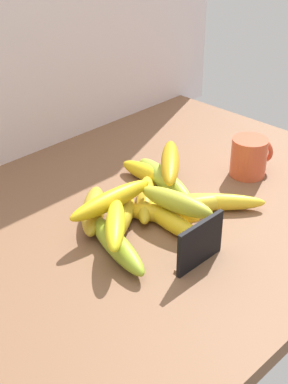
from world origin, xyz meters
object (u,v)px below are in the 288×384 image
(banana_0, at_px, (117,219))
(banana_3, at_px, (94,210))
(banana_7, at_px, (151,174))
(banana_13, at_px, (115,224))
(banana_10, at_px, (170,162))
(banana_4, at_px, (116,244))
(banana_11, at_px, (176,202))
(banana_6, at_px, (197,205))
(chalkboard_sign, at_px, (200,245))
(banana_12, at_px, (111,200))
(banana_1, at_px, (146,199))
(banana_9, at_px, (213,202))
(coffee_mug, at_px, (250,157))
(banana_2, at_px, (171,222))
(banana_8, at_px, (158,214))
(banana_5, at_px, (164,180))

(banana_0, height_order, banana_3, same)
(banana_7, height_order, banana_13, banana_13)
(banana_7, relative_size, banana_13, 1.00)
(banana_0, distance_m, banana_10, 0.19)
(banana_4, relative_size, banana_7, 1.25)
(banana_10, xyz_separation_m, banana_11, (-0.10, -0.11, -0.01))
(banana_6, xyz_separation_m, banana_11, (-0.06, -0.00, 0.04))
(chalkboard_sign, xyz_separation_m, banana_12, (-0.03, 0.19, 0.02))
(banana_1, distance_m, banana_4, 0.16)
(banana_1, relative_size, banana_13, 1.11)
(banana_9, bearing_deg, banana_13, 171.26)
(banana_4, bearing_deg, coffee_mug, 0.65)
(banana_2, distance_m, banana_6, 0.08)
(banana_2, bearing_deg, banana_0, 133.13)
(banana_8, bearing_deg, banana_6, -23.89)
(banana_5, xyz_separation_m, banana_12, (-0.18, -0.03, 0.04))
(banana_5, bearing_deg, banana_7, 91.47)
(banana_13, bearing_deg, banana_7, 29.91)
(chalkboard_sign, relative_size, coffee_mug, 1.18)
(chalkboard_sign, height_order, banana_11, chalkboard_sign)
(banana_0, height_order, banana_13, banana_13)
(banana_3, relative_size, banana_12, 0.86)
(banana_4, relative_size, banana_10, 1.04)
(banana_12, bearing_deg, banana_4, -128.24)
(banana_0, height_order, banana_4, banana_0)
(banana_2, distance_m, banana_8, 0.04)
(banana_0, xyz_separation_m, banana_10, (0.18, 0.03, 0.04))
(banana_12, bearing_deg, chalkboard_sign, -81.33)
(banana_7, bearing_deg, banana_10, -76.62)
(banana_3, xyz_separation_m, banana_12, (0.01, -0.04, 0.04))
(banana_3, distance_m, banana_8, 0.12)
(banana_10, bearing_deg, banana_4, -159.76)
(banana_9, relative_size, banana_12, 1.08)
(banana_1, relative_size, banana_7, 1.11)
(chalkboard_sign, distance_m, banana_3, 0.23)
(banana_3, height_order, banana_12, banana_12)
(banana_1, relative_size, banana_6, 1.15)
(banana_9, bearing_deg, banana_12, 152.13)
(banana_3, xyz_separation_m, banana_9, (0.19, -0.14, -0.00))
(chalkboard_sign, bearing_deg, banana_7, 60.10)
(banana_5, xyz_separation_m, banana_10, (0.01, -0.01, 0.04))
(banana_6, relative_size, banana_10, 0.80)
(banana_7, bearing_deg, banana_0, -155.33)
(banana_2, xyz_separation_m, banana_8, (0.00, 0.04, -0.00))
(banana_7, distance_m, banana_10, 0.06)
(banana_1, bearing_deg, banana_11, -97.05)
(coffee_mug, height_order, banana_12, coffee_mug)
(banana_4, bearing_deg, banana_10, 20.24)
(banana_7, distance_m, banana_12, 0.19)
(banana_11, bearing_deg, banana_6, 2.46)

